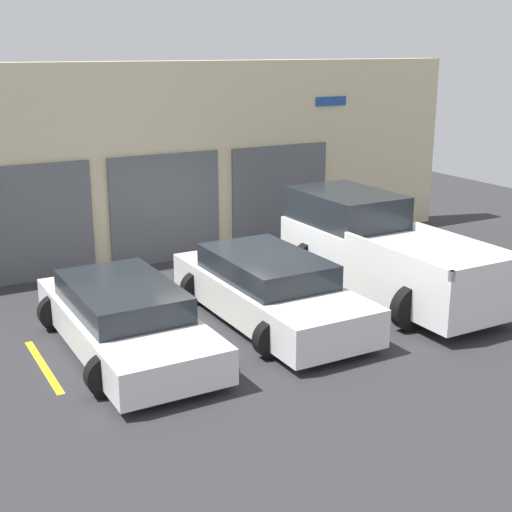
{
  "coord_description": "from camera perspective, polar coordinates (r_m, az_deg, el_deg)",
  "views": [
    {
      "loc": [
        -6.22,
        -12.11,
        4.86
      ],
      "look_at": [
        0.0,
        -0.96,
        1.1
      ],
      "focal_mm": 50.0,
      "sensor_mm": 36.0,
      "label": 1
    }
  ],
  "objects": [
    {
      "name": "shophouse_building",
      "position": [
        16.81,
        -7.15,
        7.32
      ],
      "size": [
        15.87,
        0.68,
        4.56
      ],
      "color": "beige",
      "rests_on": "ground"
    },
    {
      "name": "ground_plane",
      "position": [
        14.45,
        -1.85,
        -3.25
      ],
      "size": [
        28.0,
        28.0,
        0.0
      ],
      "primitive_type": "plane",
      "color": "#2D2D30"
    },
    {
      "name": "parking_stripe_centre",
      "position": [
        13.95,
        5.97,
        -4.05
      ],
      "size": [
        0.12,
        2.2,
        0.01
      ],
      "primitive_type": "cube",
      "color": "gold",
      "rests_on": "ground"
    },
    {
      "name": "sedan_white",
      "position": [
        13.07,
        1.01,
        -2.66
      ],
      "size": [
        2.22,
        4.7,
        1.23
      ],
      "color": "white",
      "rests_on": "ground"
    },
    {
      "name": "pickup_truck",
      "position": [
        14.7,
        9.81,
        0.47
      ],
      "size": [
        2.42,
        5.33,
        1.89
      ],
      "color": "white",
      "rests_on": "ground"
    },
    {
      "name": "parking_stripe_right",
      "position": [
        15.63,
        14.29,
        -2.22
      ],
      "size": [
        0.12,
        2.2,
        0.01
      ],
      "primitive_type": "cube",
      "color": "gold",
      "rests_on": "ground"
    },
    {
      "name": "parking_stripe_far_left",
      "position": [
        11.89,
        -16.64,
        -8.43
      ],
      "size": [
        0.12,
        2.2,
        0.01
      ],
      "primitive_type": "cube",
      "color": "gold",
      "rests_on": "ground"
    },
    {
      "name": "parking_stripe_left",
      "position": [
        12.67,
        -4.37,
        -6.18
      ],
      "size": [
        0.12,
        2.2,
        0.01
      ],
      "primitive_type": "cube",
      "color": "gold",
      "rests_on": "ground"
    },
    {
      "name": "sedan_side",
      "position": [
        12.03,
        -10.47,
        -4.91
      ],
      "size": [
        2.21,
        4.66,
        1.13
      ],
      "color": "white",
      "rests_on": "ground"
    }
  ]
}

